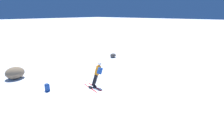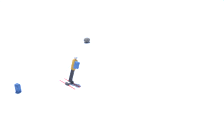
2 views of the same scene
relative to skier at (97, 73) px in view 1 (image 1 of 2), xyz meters
name	(u,v)px [view 1 (image 1 of 2)]	position (x,y,z in m)	size (l,w,h in m)	color
ground_plane	(98,86)	(-0.13, -0.11, -1.00)	(300.00, 300.00, 0.00)	white
skier	(97,73)	(0.00, 0.00, 0.00)	(1.30, 1.82, 1.82)	red
spare_backpack	(47,87)	(2.71, -2.04, -0.75)	(0.23, 0.30, 0.50)	#194293
exposed_boulder_0	(15,73)	(3.11, -6.14, -0.53)	(1.44, 1.23, 0.94)	#7A664C
exposed_boulder_1	(113,55)	(-7.27, -4.68, -0.76)	(0.74, 0.63, 0.48)	#4C4742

